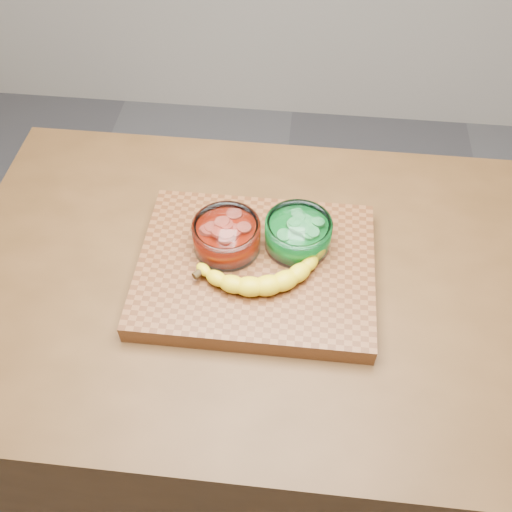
# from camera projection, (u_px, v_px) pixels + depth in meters

# --- Properties ---
(ground) EXTENTS (3.50, 3.50, 0.00)m
(ground) POSITION_uv_depth(u_px,v_px,m) (256.00, 447.00, 1.81)
(ground) COLOR #57575C
(ground) RESTS_ON ground
(counter) EXTENTS (1.20, 0.80, 0.90)m
(counter) POSITION_uv_depth(u_px,v_px,m) (256.00, 381.00, 1.46)
(counter) COLOR #523418
(counter) RESTS_ON ground
(cutting_board) EXTENTS (0.45, 0.35, 0.04)m
(cutting_board) POSITION_uv_depth(u_px,v_px,m) (256.00, 269.00, 1.10)
(cutting_board) COLOR brown
(cutting_board) RESTS_ON counter
(bowl_red) EXTENTS (0.13, 0.13, 0.06)m
(bowl_red) POSITION_uv_depth(u_px,v_px,m) (227.00, 236.00, 1.09)
(bowl_red) COLOR white
(bowl_red) RESTS_ON cutting_board
(bowl_green) EXTENTS (0.13, 0.13, 0.06)m
(bowl_green) POSITION_uv_depth(u_px,v_px,m) (298.00, 234.00, 1.09)
(bowl_green) COLOR white
(bowl_green) RESTS_ON cutting_board
(banana) EXTENTS (0.27, 0.16, 0.04)m
(banana) POSITION_uv_depth(u_px,v_px,m) (260.00, 266.00, 1.06)
(banana) COLOR yellow
(banana) RESTS_ON cutting_board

